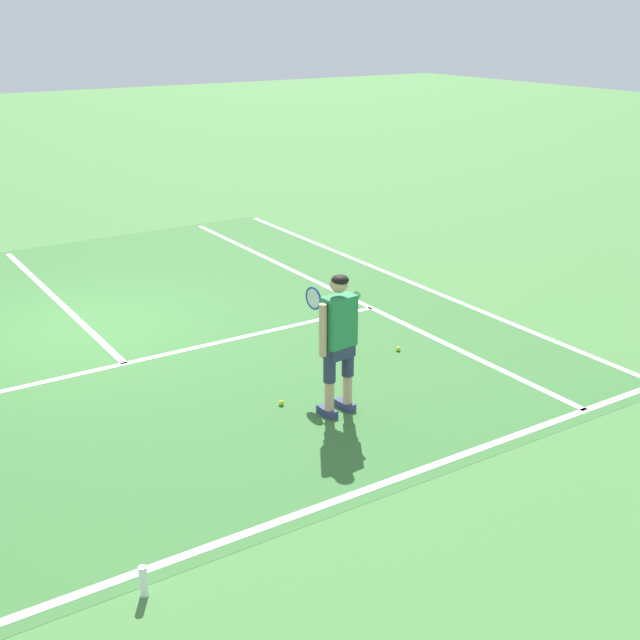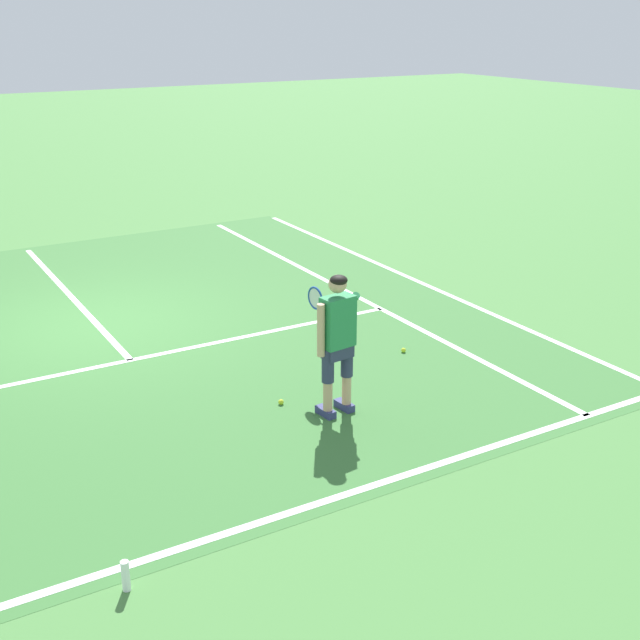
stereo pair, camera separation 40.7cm
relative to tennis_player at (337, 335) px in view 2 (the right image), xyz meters
name	(u,v)px [view 2 (the right image)]	position (x,y,z in m)	size (l,w,h in m)	color
ground_plane	(96,324)	(-1.61, 4.38, -0.99)	(80.00, 80.00, 0.00)	#477F3D
court_inner_surface	(108,336)	(-1.61, 3.79, -0.99)	(10.98, 11.11, 0.00)	#387033
line_baseline	(277,517)	(-1.61, -1.57, -0.99)	(10.98, 0.10, 0.01)	white
line_service	(131,360)	(-1.61, 2.74, -0.99)	(8.23, 0.10, 0.01)	white
line_centre_service	(70,295)	(-1.61, 5.94, -0.99)	(0.10, 6.40, 0.01)	white
line_singles_right	(346,291)	(2.51, 3.79, -0.99)	(0.10, 10.71, 0.01)	white
line_doubles_right	(412,279)	(3.88, 3.79, -0.99)	(0.10, 10.71, 0.01)	white
tennis_player	(337,335)	(0.00, 0.00, 0.00)	(0.61, 1.17, 1.71)	navy
tennis_ball_near_feet	(403,350)	(1.77, 1.10, -0.96)	(0.07, 0.07, 0.07)	#CCE02D
tennis_ball_by_baseline	(281,402)	(-0.47, 0.51, -0.96)	(0.07, 0.07, 0.07)	#CCE02D
water_bottle	(126,576)	(-3.15, -1.87, -0.85)	(0.07, 0.07, 0.28)	white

